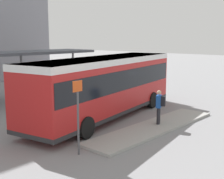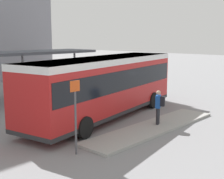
{
  "view_description": "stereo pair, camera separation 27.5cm",
  "coord_description": "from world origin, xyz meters",
  "px_view_note": "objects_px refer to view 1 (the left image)",
  "views": [
    {
      "loc": [
        -12.12,
        -11.38,
        4.38
      ],
      "look_at": [
        0.56,
        0.0,
        1.48
      ],
      "focal_mm": 50.0,
      "sensor_mm": 36.0,
      "label": 1
    },
    {
      "loc": [
        -11.94,
        -11.59,
        4.38
      ],
      "look_at": [
        0.56,
        0.0,
        1.48
      ],
      "focal_mm": 50.0,
      "sensor_mm": 36.0,
      "label": 2
    }
  ],
  "objects_px": {
    "bicycle_yellow": "(131,82)",
    "platform_sign": "(78,114)",
    "potted_planter_near_shelter": "(55,92)",
    "city_bus": "(105,83)",
    "bicycle_orange": "(135,83)",
    "pedestrian_waiting": "(160,105)",
    "bicycle_red": "(125,81)",
    "bicycle_green": "(142,84)",
    "potted_planter_far_side": "(82,91)"
  },
  "relations": [
    {
      "from": "city_bus",
      "to": "bicycle_orange",
      "type": "xyz_separation_m",
      "value": [
        9.36,
        5.21,
        -1.53
      ]
    },
    {
      "from": "pedestrian_waiting",
      "to": "potted_planter_near_shelter",
      "type": "xyz_separation_m",
      "value": [
        0.01,
        8.24,
        -0.32
      ]
    },
    {
      "from": "bicycle_orange",
      "to": "bicycle_red",
      "type": "height_order",
      "value": "bicycle_red"
    },
    {
      "from": "bicycle_yellow",
      "to": "potted_planter_near_shelter",
      "type": "height_order",
      "value": "potted_planter_near_shelter"
    },
    {
      "from": "bicycle_green",
      "to": "bicycle_red",
      "type": "distance_m",
      "value": 2.23
    },
    {
      "from": "bicycle_orange",
      "to": "potted_planter_near_shelter",
      "type": "bearing_deg",
      "value": 96.63
    },
    {
      "from": "bicycle_yellow",
      "to": "platform_sign",
      "type": "xyz_separation_m",
      "value": [
        -14.35,
        -8.95,
        1.21
      ]
    },
    {
      "from": "bicycle_red",
      "to": "platform_sign",
      "type": "xyz_separation_m",
      "value": [
        -14.4,
        -9.68,
        1.17
      ]
    },
    {
      "from": "potted_planter_far_side",
      "to": "bicycle_orange",
      "type": "bearing_deg",
      "value": 5.16
    },
    {
      "from": "city_bus",
      "to": "bicycle_orange",
      "type": "height_order",
      "value": "city_bus"
    },
    {
      "from": "bicycle_orange",
      "to": "bicycle_red",
      "type": "bearing_deg",
      "value": -8.18
    },
    {
      "from": "city_bus",
      "to": "potted_planter_near_shelter",
      "type": "height_order",
      "value": "city_bus"
    },
    {
      "from": "bicycle_red",
      "to": "bicycle_green",
      "type": "bearing_deg",
      "value": -0.03
    },
    {
      "from": "potted_planter_far_side",
      "to": "potted_planter_near_shelter",
      "type": "bearing_deg",
      "value": 166.59
    },
    {
      "from": "bicycle_orange",
      "to": "potted_planter_far_side",
      "type": "xyz_separation_m",
      "value": [
        -6.84,
        -0.62,
        0.22
      ]
    },
    {
      "from": "pedestrian_waiting",
      "to": "bicycle_orange",
      "type": "distance_m",
      "value": 12.21
    },
    {
      "from": "bicycle_orange",
      "to": "bicycle_red",
      "type": "relative_size",
      "value": 0.99
    },
    {
      "from": "bicycle_red",
      "to": "potted_planter_near_shelter",
      "type": "relative_size",
      "value": 1.23
    },
    {
      "from": "bicycle_red",
      "to": "platform_sign",
      "type": "bearing_deg",
      "value": -46.97
    },
    {
      "from": "bicycle_yellow",
      "to": "potted_planter_near_shelter",
      "type": "relative_size",
      "value": 1.08
    },
    {
      "from": "city_bus",
      "to": "potted_planter_near_shelter",
      "type": "xyz_separation_m",
      "value": [
        0.52,
        5.07,
        -1.15
      ]
    },
    {
      "from": "pedestrian_waiting",
      "to": "bicycle_red",
      "type": "relative_size",
      "value": 0.94
    },
    {
      "from": "potted_planter_near_shelter",
      "to": "bicycle_orange",
      "type": "bearing_deg",
      "value": 0.91
    },
    {
      "from": "city_bus",
      "to": "bicycle_green",
      "type": "height_order",
      "value": "city_bus"
    },
    {
      "from": "city_bus",
      "to": "pedestrian_waiting",
      "type": "bearing_deg",
      "value": -91.25
    },
    {
      "from": "bicycle_green",
      "to": "bicycle_yellow",
      "type": "xyz_separation_m",
      "value": [
        0.3,
        1.47,
        0.01
      ]
    },
    {
      "from": "pedestrian_waiting",
      "to": "bicycle_green",
      "type": "relative_size",
      "value": 1.08
    },
    {
      "from": "pedestrian_waiting",
      "to": "bicycle_red",
      "type": "bearing_deg",
      "value": -67.72
    },
    {
      "from": "bicycle_green",
      "to": "potted_planter_near_shelter",
      "type": "relative_size",
      "value": 1.07
    },
    {
      "from": "bicycle_orange",
      "to": "potted_planter_near_shelter",
      "type": "xyz_separation_m",
      "value": [
        -8.85,
        -0.14,
        0.38
      ]
    },
    {
      "from": "potted_planter_near_shelter",
      "to": "platform_sign",
      "type": "relative_size",
      "value": 0.52
    },
    {
      "from": "bicycle_orange",
      "to": "platform_sign",
      "type": "distance_m",
      "value": 16.3
    },
    {
      "from": "potted_planter_far_side",
      "to": "platform_sign",
      "type": "relative_size",
      "value": 0.42
    },
    {
      "from": "bicycle_yellow",
      "to": "potted_planter_near_shelter",
      "type": "distance_m",
      "value": 9.21
    },
    {
      "from": "pedestrian_waiting",
      "to": "bicycle_orange",
      "type": "bearing_deg",
      "value": -71.19
    },
    {
      "from": "bicycle_orange",
      "to": "potted_planter_near_shelter",
      "type": "distance_m",
      "value": 8.86
    },
    {
      "from": "bicycle_green",
      "to": "bicycle_orange",
      "type": "xyz_separation_m",
      "value": [
        -0.01,
        0.73,
        0.05
      ]
    },
    {
      "from": "bicycle_green",
      "to": "potted_planter_far_side",
      "type": "xyz_separation_m",
      "value": [
        -6.85,
        0.12,
        0.27
      ]
    },
    {
      "from": "bicycle_green",
      "to": "platform_sign",
      "type": "relative_size",
      "value": 0.55
    },
    {
      "from": "bicycle_orange",
      "to": "platform_sign",
      "type": "relative_size",
      "value": 0.63
    },
    {
      "from": "pedestrian_waiting",
      "to": "potted_planter_near_shelter",
      "type": "height_order",
      "value": "pedestrian_waiting"
    },
    {
      "from": "potted_planter_far_side",
      "to": "platform_sign",
      "type": "distance_m",
      "value": 10.5
    },
    {
      "from": "bicycle_yellow",
      "to": "bicycle_green",
      "type": "bearing_deg",
      "value": -5.73
    },
    {
      "from": "bicycle_green",
      "to": "platform_sign",
      "type": "xyz_separation_m",
      "value": [
        -14.04,
        -7.48,
        1.22
      ]
    },
    {
      "from": "city_bus",
      "to": "bicycle_orange",
      "type": "bearing_deg",
      "value": 18.7
    },
    {
      "from": "bicycle_orange",
      "to": "bicycle_red",
      "type": "distance_m",
      "value": 1.51
    },
    {
      "from": "bicycle_yellow",
      "to": "potted_planter_far_side",
      "type": "relative_size",
      "value": 1.35
    },
    {
      "from": "bicycle_orange",
      "to": "platform_sign",
      "type": "bearing_deg",
      "value": 126.07
    },
    {
      "from": "potted_planter_near_shelter",
      "to": "potted_planter_far_side",
      "type": "distance_m",
      "value": 2.07
    },
    {
      "from": "bicycle_green",
      "to": "potted_planter_far_side",
      "type": "bearing_deg",
      "value": 91.56
    }
  ]
}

